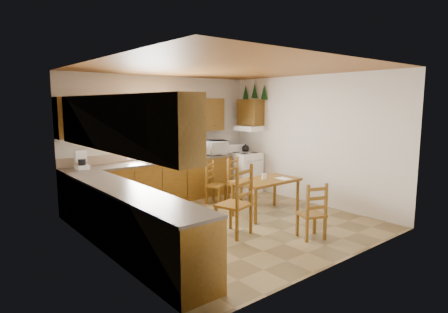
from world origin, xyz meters
TOP-DOWN VIEW (x-y plane):
  - floor at (0.00, 0.00)m, footprint 4.50×4.50m
  - ceiling at (0.00, 0.00)m, footprint 4.50×4.50m
  - wall_left at (-2.25, 0.00)m, footprint 4.50×4.50m
  - wall_right at (2.25, 0.00)m, footprint 4.50×4.50m
  - wall_back at (0.00, 2.25)m, footprint 4.50×4.50m
  - wall_front at (0.00, -2.25)m, footprint 4.50×4.50m
  - lower_cab_back at (-0.38, 1.95)m, footprint 3.75×0.60m
  - lower_cab_left at (-1.95, -0.15)m, footprint 0.60×3.60m
  - counter_back at (-0.38, 1.95)m, footprint 3.75×0.63m
  - counter_left at (-1.95, -0.15)m, footprint 0.63×3.60m
  - backsplash at (-0.38, 2.24)m, footprint 3.75×0.01m
  - upper_cab_back_left at (-1.55, 2.08)m, footprint 1.41×0.33m
  - upper_cab_back_right at (0.86, 2.08)m, footprint 1.25×0.33m
  - upper_cab_left at (-2.08, -0.15)m, footprint 0.33×3.60m
  - upper_cab_stove at (2.08, 1.65)m, footprint 0.33×0.62m
  - range_hood at (2.03, 1.65)m, footprint 0.44×0.62m
  - window_frame at (-0.30, 2.22)m, footprint 1.13×0.02m
  - window_pane at (-0.30, 2.21)m, footprint 1.05×0.01m
  - window_valance at (-0.30, 2.19)m, footprint 1.19×0.01m
  - sink_basin at (-0.30, 1.95)m, footprint 0.75×0.45m
  - pine_decal_a at (2.21, 1.33)m, footprint 0.22×0.22m
  - pine_decal_b at (2.21, 1.65)m, footprint 0.22×0.22m
  - pine_decal_c at (2.21, 1.97)m, footprint 0.22×0.22m
  - stove at (1.88, 1.61)m, footprint 0.65×0.67m
  - coffeemaker at (-1.88, 1.92)m, footprint 0.23×0.26m
  - paper_towel at (0.27, 1.96)m, footprint 0.14×0.14m
  - toaster at (0.77, 1.91)m, footprint 0.27×0.19m
  - microwave at (1.18, 1.93)m, footprint 0.66×0.56m
  - dining_table at (0.90, -0.05)m, footprint 1.27×0.73m
  - chair_near_left at (-0.32, -0.53)m, footprint 0.59×0.57m
  - chair_near_right at (0.52, -1.42)m, footprint 0.48×0.47m
  - chair_far_left at (1.01, 0.84)m, footprint 0.49×0.48m
  - chair_far_right at (0.66, 1.19)m, footprint 0.49×0.48m
  - table_paper at (1.21, -0.21)m, footprint 0.26×0.32m
  - table_card at (0.87, -0.03)m, footprint 0.09×0.04m

SIDE VIEW (x-z plane):
  - floor at x=0.00m, z-range 0.00..0.00m
  - dining_table at x=0.90m, z-range 0.00..0.68m
  - lower_cab_back at x=-0.38m, z-range 0.00..0.88m
  - lower_cab_left at x=-1.95m, z-range 0.00..0.88m
  - chair_far_right at x=0.66m, z-range 0.00..0.89m
  - chair_near_right at x=0.52m, z-range 0.00..0.90m
  - stove at x=1.88m, z-range 0.00..0.92m
  - chair_far_left at x=1.01m, z-range 0.00..0.97m
  - chair_near_left at x=-0.32m, z-range 0.00..1.15m
  - table_paper at x=1.21m, z-range 0.68..0.68m
  - table_card at x=0.87m, z-range 0.68..0.80m
  - counter_back at x=-0.38m, z-range 0.88..0.92m
  - counter_left at x=-1.95m, z-range 0.88..0.92m
  - sink_basin at x=-0.30m, z-range 0.92..0.96m
  - backsplash at x=-0.38m, z-range 0.92..1.10m
  - toaster at x=0.77m, z-range 0.92..1.12m
  - paper_towel at x=0.27m, z-range 0.92..1.19m
  - coffeemaker at x=-1.88m, z-range 0.92..1.24m
  - microwave at x=1.18m, z-range 0.92..1.25m
  - wall_left at x=-2.25m, z-range 1.35..1.35m
  - wall_right at x=2.25m, z-range 1.35..1.35m
  - wall_back at x=0.00m, z-range 1.35..1.35m
  - wall_front at x=0.00m, z-range 1.35..1.35m
  - range_hood at x=2.03m, z-range 1.46..1.58m
  - window_frame at x=-0.30m, z-range 0.96..2.14m
  - window_pane at x=-0.30m, z-range 1.00..2.10m
  - upper_cab_back_left at x=-1.55m, z-range 1.48..2.23m
  - upper_cab_back_right at x=0.86m, z-range 1.48..2.23m
  - upper_cab_left at x=-2.08m, z-range 1.48..2.23m
  - upper_cab_stove at x=2.08m, z-range 1.59..2.21m
  - window_valance at x=-0.30m, z-range 1.93..2.17m
  - pine_decal_a at x=2.21m, z-range 2.20..2.56m
  - pine_decal_c at x=2.21m, z-range 2.20..2.56m
  - pine_decal_b at x=2.21m, z-range 2.24..2.60m
  - ceiling at x=0.00m, z-range 2.70..2.70m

